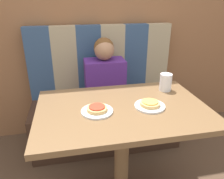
% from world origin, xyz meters
% --- Properties ---
extents(wall_back, '(7.00, 0.05, 2.60)m').
position_xyz_m(wall_back, '(0.00, 0.99, 1.30)').
color(wall_back, brown).
rests_on(wall_back, ground_plane).
extents(booth_seat, '(1.39, 0.53, 0.44)m').
position_xyz_m(booth_seat, '(0.00, 0.68, 0.22)').
color(booth_seat, '#382319').
rests_on(booth_seat, ground_plane).
extents(booth_backrest, '(1.39, 0.09, 0.69)m').
position_xyz_m(booth_backrest, '(-0.00, 0.89, 0.79)').
color(booth_backrest, navy).
rests_on(booth_backrest, booth_seat).
extents(dining_table, '(1.07, 0.71, 0.74)m').
position_xyz_m(dining_table, '(0.00, 0.00, 0.65)').
color(dining_table, brown).
rests_on(dining_table, ground_plane).
extents(person, '(0.36, 0.22, 0.61)m').
position_xyz_m(person, '(0.00, 0.68, 0.73)').
color(person, '#4C237A').
rests_on(person, booth_seat).
extents(plate_left, '(0.19, 0.19, 0.01)m').
position_xyz_m(plate_left, '(-0.17, -0.03, 0.75)').
color(plate_left, white).
rests_on(plate_left, dining_table).
extents(plate_right, '(0.19, 0.19, 0.01)m').
position_xyz_m(plate_right, '(0.17, -0.03, 0.75)').
color(plate_right, white).
rests_on(plate_right, dining_table).
extents(pizza_left, '(0.13, 0.13, 0.03)m').
position_xyz_m(pizza_left, '(-0.17, -0.03, 0.77)').
color(pizza_left, tan).
rests_on(pizza_left, plate_left).
extents(pizza_right, '(0.13, 0.13, 0.03)m').
position_xyz_m(pizza_right, '(0.17, -0.03, 0.77)').
color(pizza_right, tan).
rests_on(pizza_right, plate_right).
extents(drinking_cup, '(0.09, 0.09, 0.13)m').
position_xyz_m(drinking_cup, '(0.37, 0.20, 0.80)').
color(drinking_cup, silver).
rests_on(drinking_cup, dining_table).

